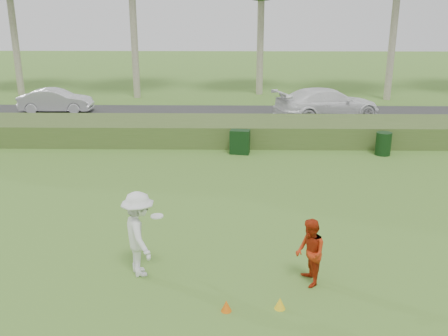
{
  "coord_description": "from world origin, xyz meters",
  "views": [
    {
      "loc": [
        0.25,
        -9.18,
        5.53
      ],
      "look_at": [
        0.0,
        4.0,
        1.3
      ],
      "focal_mm": 40.0,
      "sensor_mm": 36.0,
      "label": 1
    }
  ],
  "objects_px": {
    "car_right": "(327,104)",
    "trash_bin": "(383,144)",
    "cone_orange": "(226,306)",
    "cone_yellow": "(280,303)",
    "car_mid": "(56,101)",
    "player_white": "(139,234)",
    "player_red": "(310,253)",
    "utility_cabinet": "(240,142)"
  },
  "relations": [
    {
      "from": "player_red",
      "to": "car_mid",
      "type": "distance_m",
      "value": 21.0
    },
    {
      "from": "cone_yellow",
      "to": "utility_cabinet",
      "type": "distance_m",
      "value": 10.82
    },
    {
      "from": "utility_cabinet",
      "to": "player_white",
      "type": "bearing_deg",
      "value": -94.0
    },
    {
      "from": "cone_yellow",
      "to": "car_mid",
      "type": "relative_size",
      "value": 0.06
    },
    {
      "from": "player_white",
      "to": "cone_orange",
      "type": "relative_size",
      "value": 8.31
    },
    {
      "from": "player_red",
      "to": "trash_bin",
      "type": "distance_m",
      "value": 10.7
    },
    {
      "from": "player_white",
      "to": "trash_bin",
      "type": "height_order",
      "value": "player_white"
    },
    {
      "from": "car_mid",
      "to": "trash_bin",
      "type": "bearing_deg",
      "value": -119.39
    },
    {
      "from": "player_white",
      "to": "player_red",
      "type": "xyz_separation_m",
      "value": [
        3.6,
        -0.36,
        -0.22
      ]
    },
    {
      "from": "cone_orange",
      "to": "car_mid",
      "type": "height_order",
      "value": "car_mid"
    },
    {
      "from": "utility_cabinet",
      "to": "car_right",
      "type": "bearing_deg",
      "value": 63.43
    },
    {
      "from": "player_white",
      "to": "cone_yellow",
      "type": "height_order",
      "value": "player_white"
    },
    {
      "from": "cone_yellow",
      "to": "trash_bin",
      "type": "distance_m",
      "value": 11.83
    },
    {
      "from": "car_right",
      "to": "cone_yellow",
      "type": "bearing_deg",
      "value": 149.07
    },
    {
      "from": "cone_yellow",
      "to": "car_right",
      "type": "distance_m",
      "value": 17.52
    },
    {
      "from": "player_white",
      "to": "cone_yellow",
      "type": "xyz_separation_m",
      "value": [
        2.91,
        -1.29,
        -0.82
      ]
    },
    {
      "from": "player_red",
      "to": "utility_cabinet",
      "type": "xyz_separation_m",
      "value": [
        -1.33,
        9.86,
        -0.24
      ]
    },
    {
      "from": "cone_orange",
      "to": "trash_bin",
      "type": "relative_size",
      "value": 0.25
    },
    {
      "from": "car_right",
      "to": "trash_bin",
      "type": "bearing_deg",
      "value": 171.72
    },
    {
      "from": "player_white",
      "to": "player_red",
      "type": "distance_m",
      "value": 3.62
    },
    {
      "from": "cone_orange",
      "to": "cone_yellow",
      "type": "xyz_separation_m",
      "value": [
        1.03,
        0.1,
        0.01
      ]
    },
    {
      "from": "player_red",
      "to": "car_right",
      "type": "height_order",
      "value": "car_right"
    },
    {
      "from": "cone_yellow",
      "to": "car_mid",
      "type": "height_order",
      "value": "car_mid"
    },
    {
      "from": "player_red",
      "to": "trash_bin",
      "type": "xyz_separation_m",
      "value": [
        4.32,
        9.78,
        -0.27
      ]
    },
    {
      "from": "cone_orange",
      "to": "car_right",
      "type": "height_order",
      "value": "car_right"
    },
    {
      "from": "player_white",
      "to": "utility_cabinet",
      "type": "xyz_separation_m",
      "value": [
        2.27,
        9.5,
        -0.46
      ]
    },
    {
      "from": "car_right",
      "to": "player_red",
      "type": "bearing_deg",
      "value": 150.66
    },
    {
      "from": "player_red",
      "to": "cone_orange",
      "type": "xyz_separation_m",
      "value": [
        -1.71,
        -1.03,
        -0.61
      ]
    },
    {
      "from": "car_mid",
      "to": "cone_orange",
      "type": "bearing_deg",
      "value": -155.4
    },
    {
      "from": "player_red",
      "to": "utility_cabinet",
      "type": "height_order",
      "value": "player_red"
    },
    {
      "from": "cone_orange",
      "to": "car_right",
      "type": "bearing_deg",
      "value": 73.95
    },
    {
      "from": "utility_cabinet",
      "to": "car_right",
      "type": "height_order",
      "value": "car_right"
    },
    {
      "from": "cone_orange",
      "to": "utility_cabinet",
      "type": "relative_size",
      "value": 0.24
    },
    {
      "from": "cone_orange",
      "to": "car_right",
      "type": "relative_size",
      "value": 0.04
    },
    {
      "from": "player_white",
      "to": "car_mid",
      "type": "distance_m",
      "value": 18.98
    },
    {
      "from": "cone_orange",
      "to": "car_right",
      "type": "xyz_separation_m",
      "value": [
        4.94,
        17.16,
        0.75
      ]
    },
    {
      "from": "cone_orange",
      "to": "cone_yellow",
      "type": "distance_m",
      "value": 1.04
    },
    {
      "from": "cone_orange",
      "to": "car_mid",
      "type": "distance_m",
      "value": 21.05
    },
    {
      "from": "utility_cabinet",
      "to": "car_mid",
      "type": "xyz_separation_m",
      "value": [
        -10.01,
        7.83,
        0.22
      ]
    },
    {
      "from": "utility_cabinet",
      "to": "car_right",
      "type": "relative_size",
      "value": 0.17
    },
    {
      "from": "trash_bin",
      "to": "car_right",
      "type": "distance_m",
      "value": 6.45
    },
    {
      "from": "cone_orange",
      "to": "utility_cabinet",
      "type": "xyz_separation_m",
      "value": [
        0.38,
        10.89,
        0.36
      ]
    }
  ]
}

